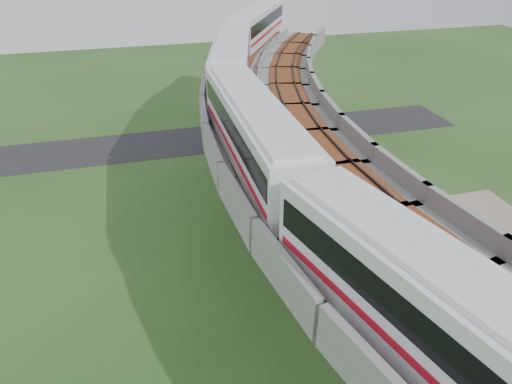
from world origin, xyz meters
TOP-DOWN VIEW (x-y plane):
  - ground at (0.00, 0.00)m, footprint 160.00×160.00m
  - dirt_lot at (14.00, -2.00)m, footprint 18.00×26.00m
  - asphalt_road at (0.00, 30.00)m, footprint 60.00×8.00m
  - viaduct at (3.84, 0.00)m, footprint 19.58×73.98m
  - metro_train at (0.86, 7.84)m, footprint 14.67×60.77m
  - fence at (9.75, 0.00)m, footprint 3.87×38.73m
  - tree_0 at (12.12, 24.14)m, footprint 3.16×3.16m
  - tree_1 at (9.21, 15.45)m, footprint 2.21×2.21m
  - tree_2 at (6.88, 9.21)m, footprint 2.24×2.24m
  - tree_3 at (5.92, 2.97)m, footprint 2.52×2.52m
  - tree_4 at (5.93, -3.52)m, footprint 1.84×1.84m
  - car_dark at (14.92, 6.38)m, footprint 4.91×2.96m

SIDE VIEW (x-z plane):
  - ground at x=0.00m, z-range 0.00..0.00m
  - asphalt_road at x=0.00m, z-range 0.00..0.03m
  - dirt_lot at x=14.00m, z-range 0.00..0.04m
  - car_dark at x=14.92m, z-range 0.04..1.37m
  - fence at x=9.75m, z-range 0.00..1.50m
  - tree_3 at x=5.92m, z-range 0.32..3.12m
  - tree_1 at x=9.21m, z-range 0.54..3.50m
  - tree_4 at x=5.93m, z-range 0.62..3.46m
  - tree_2 at x=6.88m, z-range 0.67..3.93m
  - tree_0 at x=12.12m, z-range 0.49..4.16m
  - viaduct at x=3.84m, z-range 3.35..14.75m
  - metro_train at x=0.86m, z-range 10.49..14.13m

